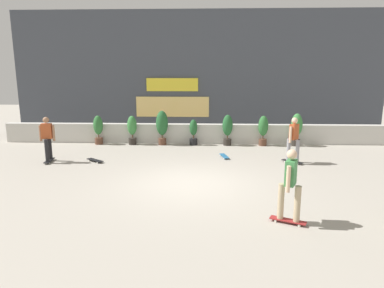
{
  "coord_description": "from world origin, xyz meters",
  "views": [
    {
      "loc": [
        0.46,
        -10.05,
        3.35
      ],
      "look_at": [
        0.0,
        1.5,
        0.9
      ],
      "focal_mm": 32.48,
      "sensor_mm": 36.0,
      "label": 1
    }
  ],
  "objects_px": {
    "skateboard_aside": "(224,156)",
    "skater_foreground": "(294,138)",
    "potted_plant_5": "(263,129)",
    "potted_plant_3": "(193,132)",
    "skater_far_right": "(47,137)",
    "potted_plant_2": "(162,125)",
    "potted_plant_4": "(228,128)",
    "potted_plant_0": "(98,128)",
    "potted_plant_1": "(132,128)",
    "potted_plant_6": "(297,127)",
    "skateboard_near_camera": "(95,160)",
    "skater_by_wall_left": "(290,183)"
  },
  "relations": [
    {
      "from": "potted_plant_6",
      "to": "skateboard_aside",
      "type": "xyz_separation_m",
      "value": [
        -3.35,
        -2.32,
        -0.79
      ]
    },
    {
      "from": "potted_plant_0",
      "to": "skater_foreground",
      "type": "relative_size",
      "value": 0.79
    },
    {
      "from": "potted_plant_6",
      "to": "skateboard_near_camera",
      "type": "height_order",
      "value": "potted_plant_6"
    },
    {
      "from": "potted_plant_3",
      "to": "skater_by_wall_left",
      "type": "distance_m",
      "value": 8.62
    },
    {
      "from": "potted_plant_3",
      "to": "potted_plant_5",
      "type": "bearing_deg",
      "value": 0.0
    },
    {
      "from": "potted_plant_5",
      "to": "skater_by_wall_left",
      "type": "relative_size",
      "value": 0.8
    },
    {
      "from": "potted_plant_2",
      "to": "potted_plant_4",
      "type": "xyz_separation_m",
      "value": [
        2.98,
        0.0,
        -0.12
      ]
    },
    {
      "from": "potted_plant_6",
      "to": "potted_plant_4",
      "type": "bearing_deg",
      "value": 180.0
    },
    {
      "from": "potted_plant_3",
      "to": "skater_far_right",
      "type": "bearing_deg",
      "value": -148.18
    },
    {
      "from": "skater_by_wall_left",
      "to": "skateboard_aside",
      "type": "xyz_separation_m",
      "value": [
        -1.12,
        5.95,
        -0.88
      ]
    },
    {
      "from": "potted_plant_3",
      "to": "skateboard_near_camera",
      "type": "distance_m",
      "value": 4.81
    },
    {
      "from": "potted_plant_0",
      "to": "skater_foreground",
      "type": "distance_m",
      "value": 8.71
    },
    {
      "from": "skater_far_right",
      "to": "potted_plant_5",
      "type": "bearing_deg",
      "value": 21.21
    },
    {
      "from": "potted_plant_4",
      "to": "skater_foreground",
      "type": "relative_size",
      "value": 0.82
    },
    {
      "from": "potted_plant_0",
      "to": "skater_far_right",
      "type": "relative_size",
      "value": 0.79
    },
    {
      "from": "skateboard_aside",
      "to": "skater_foreground",
      "type": "bearing_deg",
      "value": -16.67
    },
    {
      "from": "potted_plant_1",
      "to": "skater_far_right",
      "type": "bearing_deg",
      "value": -126.85
    },
    {
      "from": "potted_plant_3",
      "to": "skater_foreground",
      "type": "distance_m",
      "value": 4.86
    },
    {
      "from": "potted_plant_1",
      "to": "skateboard_near_camera",
      "type": "height_order",
      "value": "potted_plant_1"
    },
    {
      "from": "skateboard_near_camera",
      "to": "skater_far_right",
      "type": "bearing_deg",
      "value": -176.46
    },
    {
      "from": "potted_plant_4",
      "to": "potted_plant_6",
      "type": "distance_m",
      "value": 3.1
    },
    {
      "from": "potted_plant_5",
      "to": "skateboard_near_camera",
      "type": "xyz_separation_m",
      "value": [
        -6.74,
        -3.17,
        -0.71
      ]
    },
    {
      "from": "potted_plant_1",
      "to": "skater_foreground",
      "type": "distance_m",
      "value": 7.26
    },
    {
      "from": "potted_plant_0",
      "to": "skater_by_wall_left",
      "type": "xyz_separation_m",
      "value": [
        6.81,
        -8.27,
        0.19
      ]
    },
    {
      "from": "potted_plant_3",
      "to": "potted_plant_4",
      "type": "distance_m",
      "value": 1.56
    },
    {
      "from": "skateboard_aside",
      "to": "potted_plant_2",
      "type": "bearing_deg",
      "value": 139.65
    },
    {
      "from": "potted_plant_5",
      "to": "skateboard_aside",
      "type": "bearing_deg",
      "value": -128.69
    },
    {
      "from": "potted_plant_2",
      "to": "potted_plant_4",
      "type": "height_order",
      "value": "potted_plant_2"
    },
    {
      "from": "potted_plant_0",
      "to": "skater_foreground",
      "type": "bearing_deg",
      "value": -20.56
    },
    {
      "from": "potted_plant_6",
      "to": "skateboard_near_camera",
      "type": "xyz_separation_m",
      "value": [
        -8.23,
        -3.17,
        -0.79
      ]
    },
    {
      "from": "potted_plant_0",
      "to": "potted_plant_1",
      "type": "bearing_deg",
      "value": -0.0
    },
    {
      "from": "potted_plant_6",
      "to": "skateboard_near_camera",
      "type": "relative_size",
      "value": 1.94
    },
    {
      "from": "potted_plant_2",
      "to": "skater_by_wall_left",
      "type": "distance_m",
      "value": 9.12
    },
    {
      "from": "potted_plant_6",
      "to": "skater_far_right",
      "type": "relative_size",
      "value": 0.87
    },
    {
      "from": "potted_plant_3",
      "to": "potted_plant_5",
      "type": "xyz_separation_m",
      "value": [
        3.16,
        0.0,
        0.16
      ]
    },
    {
      "from": "potted_plant_3",
      "to": "skater_far_right",
      "type": "xyz_separation_m",
      "value": [
        -5.27,
        -3.27,
        0.33
      ]
    },
    {
      "from": "potted_plant_1",
      "to": "skateboard_aside",
      "type": "distance_m",
      "value": 4.78
    },
    {
      "from": "potted_plant_4",
      "to": "potted_plant_5",
      "type": "height_order",
      "value": "potted_plant_4"
    },
    {
      "from": "potted_plant_0",
      "to": "potted_plant_1",
      "type": "xyz_separation_m",
      "value": [
        1.57,
        -0.0,
        -0.0
      ]
    },
    {
      "from": "potted_plant_4",
      "to": "skateboard_aside",
      "type": "height_order",
      "value": "potted_plant_4"
    },
    {
      "from": "skater_foreground",
      "to": "skateboard_near_camera",
      "type": "xyz_separation_m",
      "value": [
        -7.34,
        -0.11,
        -0.88
      ]
    },
    {
      "from": "potted_plant_0",
      "to": "skateboard_aside",
      "type": "distance_m",
      "value": 6.18
    },
    {
      "from": "potted_plant_0",
      "to": "skateboard_near_camera",
      "type": "distance_m",
      "value": 3.34
    },
    {
      "from": "potted_plant_1",
      "to": "skater_foreground",
      "type": "bearing_deg",
      "value": -24.93
    },
    {
      "from": "skateboard_near_camera",
      "to": "skater_by_wall_left",
      "type": "bearing_deg",
      "value": -40.38
    },
    {
      "from": "potted_plant_0",
      "to": "potted_plant_6",
      "type": "distance_m",
      "value": 9.04
    },
    {
      "from": "potted_plant_1",
      "to": "potted_plant_6",
      "type": "xyz_separation_m",
      "value": [
        7.47,
        0.0,
        0.11
      ]
    },
    {
      "from": "potted_plant_2",
      "to": "skater_by_wall_left",
      "type": "xyz_separation_m",
      "value": [
        3.85,
        -8.27,
        0.02
      ]
    },
    {
      "from": "skater_far_right",
      "to": "skateboard_aside",
      "type": "distance_m",
      "value": 6.7
    },
    {
      "from": "potted_plant_2",
      "to": "potted_plant_4",
      "type": "distance_m",
      "value": 2.99
    }
  ]
}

